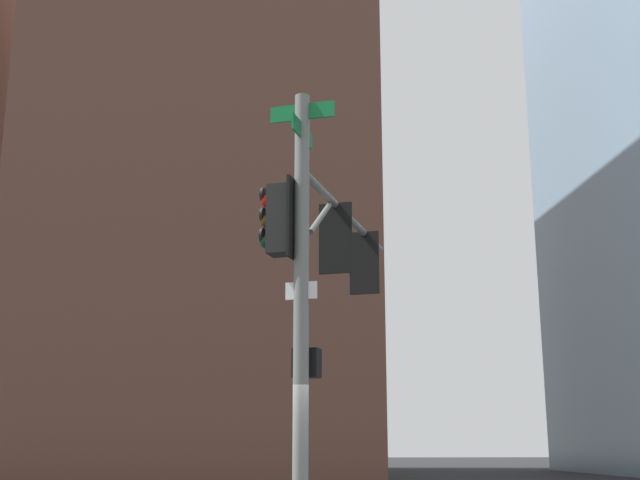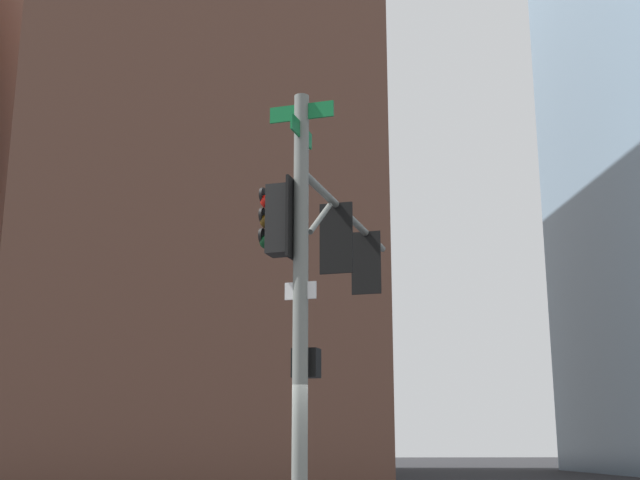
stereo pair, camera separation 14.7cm
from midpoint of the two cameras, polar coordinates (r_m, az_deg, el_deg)
signal_pole_assembly at (r=12.78m, az=0.59°, el=-1.81°), size 5.20×2.47×6.65m
building_brick_nearside at (r=54.60m, az=-6.93°, el=3.67°), size 25.15×18.73×35.99m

